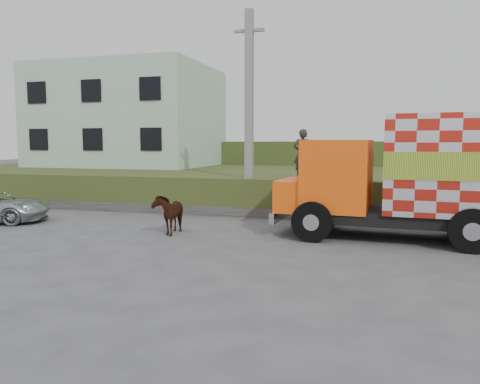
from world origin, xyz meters
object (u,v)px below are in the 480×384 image
(utility_pole, at_px, (249,113))
(cargo_truck, at_px, (435,177))
(cow, at_px, (169,213))
(pedestrian, at_px, (302,154))

(utility_pole, distance_m, cargo_truck, 7.59)
(utility_pole, height_order, cargo_truck, utility_pole)
(utility_pole, xyz_separation_m, cargo_truck, (6.50, -3.25, -2.18))
(cow, distance_m, pedestrian, 6.10)
(cargo_truck, bearing_deg, utility_pole, 156.84)
(cow, bearing_deg, utility_pole, 63.59)
(cargo_truck, height_order, pedestrian, cargo_truck)
(cow, xyz_separation_m, pedestrian, (3.54, 4.63, 1.81))
(cow, height_order, pedestrian, pedestrian)
(utility_pole, bearing_deg, pedestrian, 8.83)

